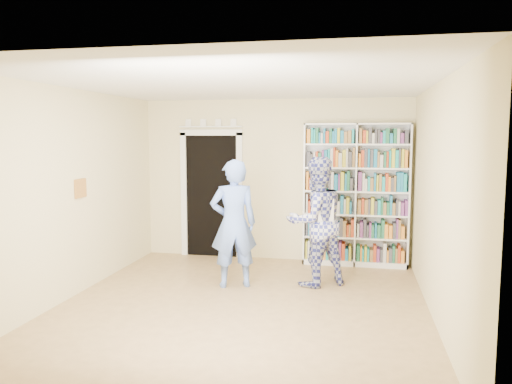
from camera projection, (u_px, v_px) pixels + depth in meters
floor at (241, 307)px, 6.13m from camera, size 5.00×5.00×0.00m
ceiling at (240, 83)px, 5.83m from camera, size 5.00×5.00×0.00m
wall_back at (275, 180)px, 8.41m from camera, size 4.50×0.00×4.50m
wall_left at (71, 194)px, 6.42m from camera, size 0.00×5.00×5.00m
wall_right at (438, 203)px, 5.53m from camera, size 0.00×5.00×5.00m
bookshelf at (356, 194)px, 8.02m from camera, size 1.67×0.31×2.29m
doorway at (212, 189)px, 8.63m from camera, size 1.10×0.08×2.43m
wall_art at (81, 188)px, 6.60m from camera, size 0.03×0.25×0.25m
man_blue at (234, 224)px, 6.88m from camera, size 0.76×0.64×1.77m
man_plaid at (316, 222)px, 6.94m from camera, size 1.11×1.06×1.80m
paper_sheet at (326, 211)px, 6.71m from camera, size 0.21×0.10×0.32m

